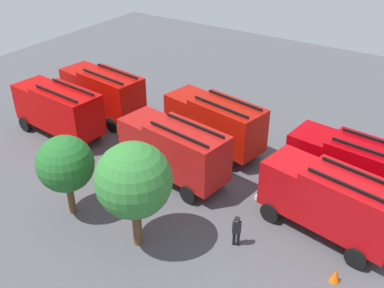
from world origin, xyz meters
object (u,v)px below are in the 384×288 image
(fire_truck_5, at_px, (58,108))
(traffic_cone_1, at_px, (294,153))
(fire_truck_1, at_px, (215,121))
(fire_truck_3, at_px, (331,199))
(firefighter_1, at_px, (237,230))
(fire_truck_0, at_px, (352,166))
(tree_1, at_px, (65,164))
(traffic_cone_2, at_px, (68,159))
(traffic_cone_0, at_px, (335,275))
(fire_truck_4, at_px, (174,148))
(tree_0, at_px, (134,181))
(firefighter_0, at_px, (43,91))
(firefighter_2, at_px, (120,131))
(fire_truck_2, at_px, (103,91))

(fire_truck_5, distance_m, traffic_cone_1, 16.56)
(fire_truck_1, relative_size, traffic_cone_1, 10.61)
(fire_truck_3, xyz_separation_m, firefighter_1, (3.46, 3.38, -1.18))
(fire_truck_0, relative_size, tree_1, 1.57)
(fire_truck_3, bearing_deg, fire_truck_5, 10.83)
(traffic_cone_1, relative_size, traffic_cone_2, 1.00)
(firefighter_1, bearing_deg, fire_truck_0, -44.50)
(traffic_cone_0, xyz_separation_m, traffic_cone_2, (17.72, -0.35, 0.01))
(traffic_cone_2, bearing_deg, traffic_cone_0, 178.88)
(fire_truck_1, distance_m, fire_truck_4, 4.34)
(firefighter_1, bearing_deg, traffic_cone_0, -104.18)
(traffic_cone_0, bearing_deg, tree_1, 12.36)
(tree_0, bearing_deg, traffic_cone_0, -162.11)
(traffic_cone_0, bearing_deg, fire_truck_0, -77.28)
(firefighter_0, xyz_separation_m, traffic_cone_0, (-26.54, 6.05, -0.60))
(tree_1, distance_m, traffic_cone_1, 14.81)
(fire_truck_4, distance_m, traffic_cone_1, 8.42)
(fire_truck_5, bearing_deg, traffic_cone_0, 177.40)
(firefighter_1, height_order, traffic_cone_0, firefighter_1)
(firefighter_2, bearing_deg, fire_truck_4, -144.11)
(fire_truck_0, bearing_deg, traffic_cone_0, 109.04)
(fire_truck_1, relative_size, fire_truck_3, 1.00)
(tree_1, distance_m, traffic_cone_2, 5.90)
(firefighter_1, height_order, firefighter_2, firefighter_1)
(tree_0, height_order, traffic_cone_0, tree_0)
(fire_truck_4, xyz_separation_m, traffic_cone_0, (-10.95, 2.75, -1.80))
(firefighter_0, distance_m, firefighter_1, 22.52)
(fire_truck_3, relative_size, firefighter_2, 4.50)
(fire_truck_4, height_order, firefighter_0, fire_truck_4)
(fire_truck_5, bearing_deg, fire_truck_2, -93.06)
(fire_truck_4, distance_m, firefighter_2, 6.03)
(fire_truck_3, bearing_deg, traffic_cone_0, 126.71)
(tree_1, bearing_deg, traffic_cone_0, -167.64)
(fire_truck_1, relative_size, traffic_cone_0, 10.80)
(fire_truck_0, relative_size, firefighter_2, 4.45)
(fire_truck_2, distance_m, fire_truck_5, 3.96)
(tree_0, height_order, traffic_cone_2, tree_0)
(tree_1, relative_size, traffic_cone_2, 6.62)
(fire_truck_4, bearing_deg, fire_truck_0, -149.30)
(fire_truck_5, relative_size, tree_0, 1.29)
(traffic_cone_2, bearing_deg, tree_1, 139.56)
(fire_truck_3, bearing_deg, firefighter_1, 54.52)
(firefighter_0, relative_size, firefighter_2, 1.01)
(fire_truck_0, height_order, tree_1, tree_1)
(fire_truck_3, xyz_separation_m, fire_truck_5, (19.38, 0.21, 0.00))
(fire_truck_4, distance_m, traffic_cone_0, 11.43)
(tree_0, distance_m, traffic_cone_0, 10.26)
(fire_truck_2, bearing_deg, tree_0, 146.25)
(fire_truck_3, height_order, fire_truck_5, same)
(traffic_cone_1, bearing_deg, traffic_cone_2, 35.72)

